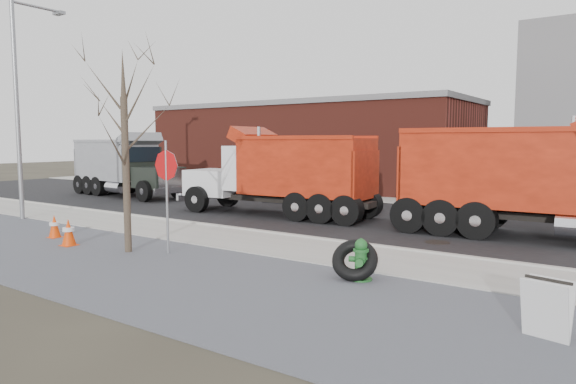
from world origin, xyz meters
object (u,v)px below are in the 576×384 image
Objects in this scene: sandwich_board at (547,309)px; dump_truck_red_a at (535,177)px; truck_tire at (355,260)px; stop_sign at (167,178)px; dump_truck_red_b at (283,171)px; dump_truck_grey at (125,164)px; fire_hydrant at (361,262)px.

dump_truck_red_a is at bearing 112.38° from sandwich_board.
truck_tire is 5.30m from stop_sign.
truck_tire is 0.13× the size of dump_truck_red_a.
dump_truck_red_b is (-10.32, 8.05, 1.25)m from sandwich_board.
dump_truck_red_a reaches higher than dump_truck_grey.
truck_tire is 4.03m from sandwich_board.
stop_sign is at bearing -136.32° from dump_truck_red_a.
dump_truck_red_b reaches higher than sandwich_board.
fire_hydrant is 0.14m from truck_tire.
truck_tire is 0.14× the size of dump_truck_red_b.
fire_hydrant is at bearing 26.70° from stop_sign.
dump_truck_grey is at bearing 168.56° from sandwich_board.
dump_truck_red_b reaches higher than fire_hydrant.
fire_hydrant is at bearing -4.28° from truck_tire.
fire_hydrant is 0.12× the size of dump_truck_grey.
fire_hydrant is 5.44m from stop_sign.
truck_tire is 9.43m from dump_truck_red_b.
stop_sign is 0.40× the size of dump_truck_grey.
fire_hydrant is 1.00× the size of sandwich_board.
truck_tire is 0.16× the size of dump_truck_grey.
stop_sign is 7.37m from dump_truck_red_b.
dump_truck_red_a reaches higher than dump_truck_red_b.
dump_truck_red_a is at bearing 67.08° from stop_sign.
sandwich_board is at bearing -39.39° from fire_hydrant.
dump_truck_red_a is 19.72m from dump_truck_grey.
stop_sign is at bearing 166.76° from fire_hydrant.
stop_sign reaches higher than truck_tire.
dump_truck_red_b reaches higher than dump_truck_grey.
dump_truck_red_b is 11.00m from dump_truck_grey.
stop_sign is at bearing -173.43° from sandwich_board.
fire_hydrant is 0.31× the size of stop_sign.
stop_sign is 0.36× the size of dump_truck_red_b.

